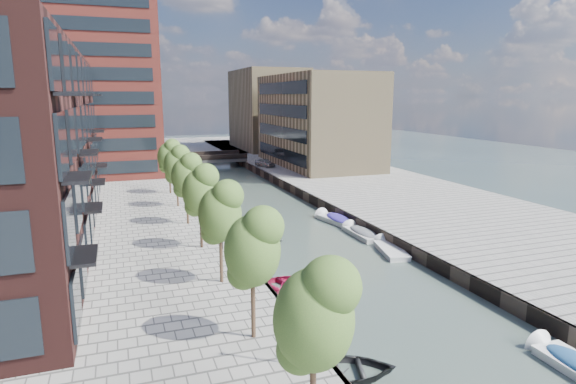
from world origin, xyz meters
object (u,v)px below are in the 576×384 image
bridge (205,159)px  tree_5 (176,163)px  tree_4 (186,174)px  tree_2 (220,210)px  motorboat_3 (335,220)px  motorboat_2 (389,250)px  tree_3 (200,189)px  sloop_3 (251,246)px  tree_0 (314,312)px  sloop_4 (221,213)px  car (265,163)px  sloop_1 (344,375)px  motorboat_0 (576,366)px  tree_1 (252,246)px  motorboat_4 (360,233)px  sloop_2 (277,289)px  tree_6 (169,155)px

bridge → tree_5: size_ratio=2.18×
tree_4 → tree_2: bearing=-90.0°
bridge → motorboat_3: (5.25, -40.33, -1.18)m
tree_5 → motorboat_2: tree_5 is taller
tree_3 → motorboat_2: size_ratio=1.23×
sloop_3 → tree_2: bearing=166.1°
tree_0 → tree_3: 21.00m
motorboat_3 → tree_2: bearing=-135.2°
tree_2 → sloop_4: (4.23, 20.82, -5.31)m
tree_2 → car: tree_2 is taller
sloop_1 → motorboat_0: (9.72, -3.02, 0.19)m
tree_4 → sloop_1: bearing=-82.2°
motorboat_0 → car: 56.93m
tree_2 → sloop_3: tree_2 is taller
tree_1 → motorboat_2: tree_1 is taller
tree_0 → sloop_4: 35.48m
bridge → sloop_1: bearing=-94.7°
tree_0 → tree_1: (0.00, 7.00, 0.00)m
bridge → car: size_ratio=3.49×
tree_4 → motorboat_3: (13.75, -0.33, -5.10)m
motorboat_0 → sloop_4: bearing=104.6°
motorboat_2 → car: bearing=87.1°
tree_3 → car: 40.56m
tree_0 → motorboat_0: 13.98m
tree_1 → tree_3: bearing=90.0°
sloop_1 → sloop_3: sloop_3 is taller
tree_0 → tree_2: same height
bridge → motorboat_4: (5.40, -45.10, -1.20)m
tree_4 → motorboat_3: bearing=-1.4°
motorboat_2 → motorboat_3: motorboat_3 is taller
tree_2 → tree_0: bearing=-90.0°
sloop_1 → sloop_2: (0.22, 9.86, 0.00)m
tree_2 → car: (16.00, 44.09, -3.67)m
tree_0 → tree_5: same height
tree_2 → tree_6: (0.00, 28.00, 0.00)m
tree_0 → tree_5: 35.00m
motorboat_0 → motorboat_3: (0.80, 26.41, 0.01)m
sloop_1 → motorboat_3: bearing=-8.1°
tree_0 → tree_4: (0.00, 28.00, 0.00)m
bridge → sloop_4: 33.48m
tree_6 → motorboat_0: tree_6 is taller
tree_3 → sloop_3: bearing=26.3°
tree_0 → motorboat_0: size_ratio=1.25×
sloop_3 → motorboat_2: motorboat_2 is taller
motorboat_2 → motorboat_3: size_ratio=0.90×
tree_3 → tree_1: bearing=-90.0°
car → tree_1: bearing=-128.6°
bridge → motorboat_3: 40.69m
tree_0 → motorboat_3: 31.31m
tree_2 → motorboat_0: (12.95, -12.74, -5.12)m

